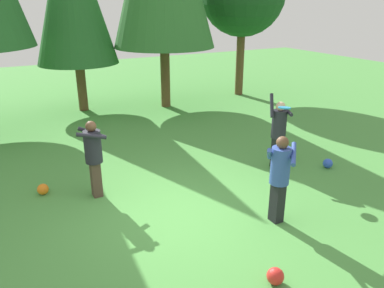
{
  "coord_description": "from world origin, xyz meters",
  "views": [
    {
      "loc": [
        -2.68,
        -5.5,
        3.76
      ],
      "look_at": [
        0.66,
        0.78,
        1.05
      ],
      "focal_mm": 35.25,
      "sensor_mm": 36.0,
      "label": 1
    }
  ],
  "objects_px": {
    "person_bystander": "(93,153)",
    "ball_red": "(275,276)",
    "ball_blue": "(328,163)",
    "frisbee": "(285,108)",
    "ball_orange": "(43,189)",
    "person_thrower": "(279,129)",
    "person_catcher": "(280,173)"
  },
  "relations": [
    {
      "from": "person_thrower",
      "to": "ball_orange",
      "type": "xyz_separation_m",
      "value": [
        -5.15,
        1.19,
        -0.85
      ]
    },
    {
      "from": "person_catcher",
      "to": "ball_blue",
      "type": "relative_size",
      "value": 7.07
    },
    {
      "from": "ball_blue",
      "to": "ball_red",
      "type": "bearing_deg",
      "value": -145.68
    },
    {
      "from": "ball_orange",
      "to": "person_catcher",
      "type": "bearing_deg",
      "value": -40.23
    },
    {
      "from": "person_bystander",
      "to": "ball_blue",
      "type": "bearing_deg",
      "value": 0.84
    },
    {
      "from": "ball_red",
      "to": "ball_orange",
      "type": "bearing_deg",
      "value": 120.27
    },
    {
      "from": "frisbee",
      "to": "ball_red",
      "type": "distance_m",
      "value": 3.95
    },
    {
      "from": "person_thrower",
      "to": "ball_orange",
      "type": "height_order",
      "value": "person_thrower"
    },
    {
      "from": "frisbee",
      "to": "person_catcher",
      "type": "bearing_deg",
      "value": -131.71
    },
    {
      "from": "person_thrower",
      "to": "frisbee",
      "type": "relative_size",
      "value": 4.72
    },
    {
      "from": "person_thrower",
      "to": "ball_red",
      "type": "bearing_deg",
      "value": -9.32
    },
    {
      "from": "person_catcher",
      "to": "ball_orange",
      "type": "xyz_separation_m",
      "value": [
        -3.6,
        3.05,
        -0.85
      ]
    },
    {
      "from": "frisbee",
      "to": "ball_orange",
      "type": "height_order",
      "value": "frisbee"
    },
    {
      "from": "person_catcher",
      "to": "person_thrower",
      "type": "bearing_deg",
      "value": 2.03
    },
    {
      "from": "person_thrower",
      "to": "ball_red",
      "type": "distance_m",
      "value": 4.18
    },
    {
      "from": "ball_red",
      "to": "person_bystander",
      "type": "bearing_deg",
      "value": 112.4
    },
    {
      "from": "person_catcher",
      "to": "ball_red",
      "type": "height_order",
      "value": "person_catcher"
    },
    {
      "from": "person_thrower",
      "to": "ball_orange",
      "type": "bearing_deg",
      "value": -72.46
    },
    {
      "from": "person_thrower",
      "to": "person_bystander",
      "type": "bearing_deg",
      "value": -67.79
    },
    {
      "from": "person_bystander",
      "to": "person_thrower",
      "type": "bearing_deg",
      "value": 5.77
    },
    {
      "from": "person_bystander",
      "to": "ball_blue",
      "type": "relative_size",
      "value": 6.96
    },
    {
      "from": "frisbee",
      "to": "ball_red",
      "type": "relative_size",
      "value": 1.52
    },
    {
      "from": "person_thrower",
      "to": "frisbee",
      "type": "height_order",
      "value": "person_thrower"
    },
    {
      "from": "ball_red",
      "to": "ball_blue",
      "type": "distance_m",
      "value": 4.47
    },
    {
      "from": "person_bystander",
      "to": "ball_blue",
      "type": "height_order",
      "value": "person_bystander"
    },
    {
      "from": "person_bystander",
      "to": "ball_red",
      "type": "xyz_separation_m",
      "value": [
        1.55,
        -3.75,
        -0.82
      ]
    },
    {
      "from": "person_bystander",
      "to": "ball_blue",
      "type": "distance_m",
      "value": 5.45
    },
    {
      "from": "person_thrower",
      "to": "ball_orange",
      "type": "distance_m",
      "value": 5.35
    },
    {
      "from": "person_bystander",
      "to": "ball_red",
      "type": "bearing_deg",
      "value": -53.54
    },
    {
      "from": "frisbee",
      "to": "ball_orange",
      "type": "relative_size",
      "value": 1.64
    },
    {
      "from": "ball_blue",
      "to": "ball_orange",
      "type": "bearing_deg",
      "value": 163.79
    },
    {
      "from": "frisbee",
      "to": "person_bystander",
      "type": "bearing_deg",
      "value": 165.94
    }
  ]
}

